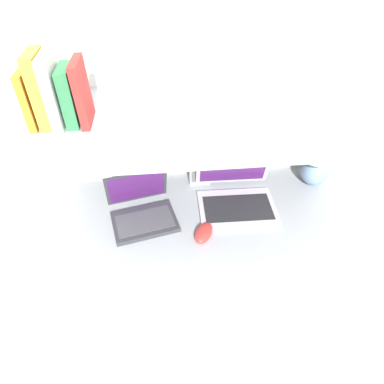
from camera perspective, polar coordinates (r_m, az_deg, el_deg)
The scene contains 15 objects.
ground_plane at distance 1.88m, azimuth 4.08°, elevation -26.58°, with size 12.00×12.00×0.00m, color #B2AD9E.
wall_back at distance 1.51m, azimuth 2.12°, elevation 20.06°, with size 6.00×0.05×2.40m.
desk at distance 1.73m, azimuth 3.03°, elevation -12.35°, with size 1.32×0.63×0.71m.
back_riser at distance 1.81m, azimuth 1.80°, elevation 0.13°, with size 1.32×0.04×1.12m.
shelf at distance 1.26m, azimuth 3.83°, elevation 12.08°, with size 1.32×0.57×0.03m.
table_lamp at distance 1.62m, azimuth 20.70°, elevation 6.51°, with size 0.18×0.18×0.30m.
laptop_large at distance 1.50m, azimuth 7.34°, elevation -0.28°, with size 0.33×0.30×0.24m.
laptop_small at distance 1.44m, azimuth -8.34°, elevation -2.96°, with size 0.30×0.29×0.19m.
computer_mouse at distance 1.37m, azimuth 1.98°, elevation -6.81°, with size 0.11×0.13×0.04m.
router_box at distance 1.59m, azimuth 1.29°, elevation 3.89°, with size 0.10×0.06×0.15m.
book_orange at distance 1.27m, azimuth -25.37°, elevation 13.97°, with size 0.03×0.13×0.19m.
book_yellow at distance 1.25m, azimuth -23.90°, elevation 15.29°, with size 0.04×0.13×0.24m.
book_white at distance 1.24m, azimuth -22.00°, elevation 15.48°, with size 0.03×0.16×0.24m.
book_green at distance 1.24m, azimuth -19.70°, elevation 14.86°, with size 0.04×0.12×0.19m.
book_red at distance 1.22m, azimuth -17.83°, elevation 15.51°, with size 0.03×0.14×0.21m.
Camera 1 is at (-0.19, -0.70, 1.74)m, focal length 32.00 mm.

